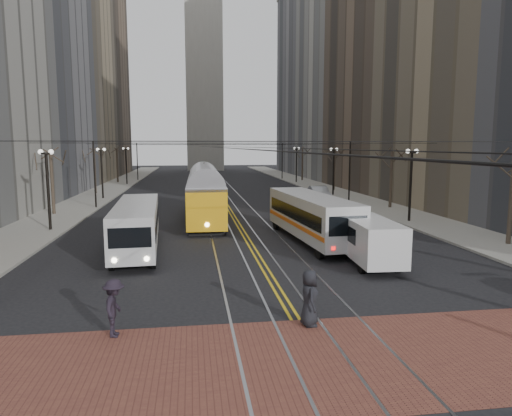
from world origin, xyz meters
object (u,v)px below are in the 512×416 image
object	(u,v)px
sedan_silver	(319,194)
streetcar	(205,199)
sedan_grey	(316,201)
clock_tower	(203,24)
cargo_van	(370,243)
pedestrian_a	(309,298)
pedestrian_d	(114,308)
transit_bus	(137,227)
rear_bus	(311,218)

from	to	relation	value
sedan_silver	streetcar	bearing A→B (deg)	-135.82
sedan_grey	clock_tower	bearing A→B (deg)	99.15
cargo_van	pedestrian_a	bearing A→B (deg)	-122.02
clock_tower	cargo_van	bearing A→B (deg)	-86.75
sedan_grey	sedan_silver	distance (m)	5.66
sedan_grey	pedestrian_d	xyz separation A→B (m)	(-14.64, -28.81, 0.22)
streetcar	cargo_van	xyz separation A→B (m)	(7.96, -15.75, -0.58)
streetcar	sedan_silver	xyz separation A→B (m)	(12.89, 11.09, -0.92)
transit_bus	cargo_van	distance (m)	13.32
cargo_van	pedestrian_d	bearing A→B (deg)	-144.74
streetcar	sedan_grey	world-z (taller)	streetcar
rear_bus	cargo_van	world-z (taller)	rear_bus
sedan_silver	pedestrian_d	world-z (taller)	pedestrian_d
rear_bus	streetcar	bearing A→B (deg)	119.70
rear_bus	clock_tower	bearing A→B (deg)	87.94
sedan_grey	sedan_silver	bearing A→B (deg)	73.50
pedestrian_a	transit_bus	bearing A→B (deg)	34.13
rear_bus	pedestrian_a	size ratio (longest dim) A/B	5.89
cargo_van	sedan_silver	xyz separation A→B (m)	(4.93, 26.84, -0.34)
rear_bus	pedestrian_d	xyz separation A→B (m)	(-10.10, -13.55, -0.54)
clock_tower	streetcar	bearing A→B (deg)	-91.78
cargo_van	sedan_grey	size ratio (longest dim) A/B	1.24
clock_tower	cargo_van	distance (m)	102.42
streetcar	sedan_silver	size ratio (longest dim) A/B	2.92
sedan_silver	pedestrian_a	size ratio (longest dim) A/B	2.63
streetcar	cargo_van	distance (m)	17.66
streetcar	pedestrian_d	bearing A→B (deg)	-98.15
streetcar	pedestrian_a	bearing A→B (deg)	-82.23
clock_tower	transit_bus	distance (m)	97.56
clock_tower	transit_bus	bearing A→B (deg)	-94.27
transit_bus	sedan_grey	bearing A→B (deg)	43.49
pedestrian_a	sedan_silver	bearing A→B (deg)	-11.96
clock_tower	streetcar	world-z (taller)	clock_tower
transit_bus	pedestrian_d	xyz separation A→B (m)	(0.69, -12.52, -0.43)
streetcar	rear_bus	world-z (taller)	streetcar
sedan_grey	rear_bus	bearing A→B (deg)	-103.93
clock_tower	sedan_grey	distance (m)	83.01
clock_tower	pedestrian_a	distance (m)	109.25
pedestrian_d	cargo_van	bearing A→B (deg)	-55.82
rear_bus	sedan_silver	bearing A→B (deg)	68.16
sedan_silver	transit_bus	bearing A→B (deg)	-125.00
pedestrian_d	transit_bus	bearing A→B (deg)	5.03
transit_bus	pedestrian_d	distance (m)	12.55
transit_bus	sedan_grey	xyz separation A→B (m)	(15.33, 16.29, -0.65)
streetcar	rear_bus	xyz separation A→B (m)	(6.49, -9.52, -0.27)
streetcar	rear_bus	distance (m)	11.53
cargo_van	clock_tower	bearing A→B (deg)	96.20
transit_bus	rear_bus	size ratio (longest dim) A/B	0.97
sedan_grey	transit_bus	bearing A→B (deg)	-130.63
streetcar	rear_bus	bearing A→B (deg)	-54.96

